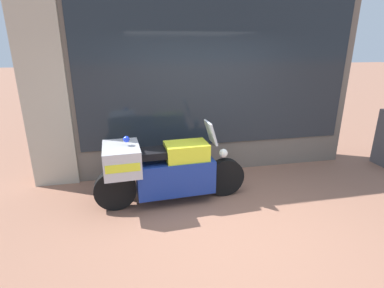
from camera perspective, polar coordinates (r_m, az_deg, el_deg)
ground_plane at (r=4.18m, az=7.66°, el=-14.98°), size 60.00×60.00×0.00m
shop_building at (r=5.35m, az=-2.29°, el=13.82°), size 5.77×0.55×3.69m
window_display at (r=5.80m, az=3.87°, el=0.24°), size 4.62×0.30×2.00m
paramedic_motorcycle at (r=4.43m, az=-5.68°, el=-4.73°), size 2.29×0.73×1.22m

